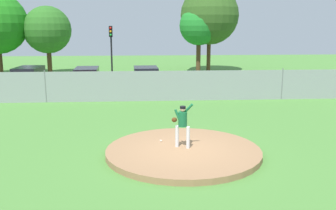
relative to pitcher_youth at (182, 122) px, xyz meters
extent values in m
plane|color=#4C8438|center=(0.03, 5.83, -1.18)|extent=(80.00, 80.00, 0.00)
cube|color=#2B2B2D|center=(0.03, 14.33, -1.18)|extent=(44.00, 7.00, 0.01)
cylinder|color=#99704C|center=(0.03, -0.17, -1.07)|extent=(5.67, 5.67, 0.21)
cylinder|color=silver|center=(-0.18, 0.09, -0.56)|extent=(0.13, 0.13, 0.81)
cylinder|color=silver|center=(0.20, -0.10, -0.56)|extent=(0.13, 0.13, 0.81)
cylinder|color=#145933|center=(0.01, 0.00, 0.11)|extent=(0.32, 0.32, 0.54)
cylinder|color=#145933|center=(0.19, 0.00, 0.48)|extent=(0.42, 0.27, 0.44)
cylinder|color=#145933|center=(-0.17, 0.00, 0.25)|extent=(0.29, 0.21, 0.46)
ellipsoid|color=#4C2D14|center=(-0.29, 0.05, 0.08)|extent=(0.20, 0.12, 0.18)
sphere|color=tan|center=(0.01, 0.00, 0.48)|extent=(0.20, 0.20, 0.20)
cylinder|color=black|center=(0.01, 0.00, 0.55)|extent=(0.21, 0.21, 0.09)
sphere|color=white|center=(-0.75, 0.75, -0.93)|extent=(0.07, 0.07, 0.07)
cube|color=gray|center=(0.03, 9.83, -0.24)|extent=(36.82, 0.03, 1.88)
cylinder|color=slate|center=(-7.34, 9.83, -0.19)|extent=(0.07, 0.07, 1.98)
cylinder|color=slate|center=(7.39, 9.83, -0.19)|extent=(0.07, 0.07, 1.98)
cube|color=#A81919|center=(-5.46, 14.21, -0.53)|extent=(2.00, 4.85, 0.66)
cube|color=black|center=(-5.46, 14.21, 0.12)|extent=(1.75, 2.70, 0.65)
cylinder|color=black|center=(-5.54, 15.69, -0.86)|extent=(1.85, 0.73, 0.64)
cylinder|color=black|center=(-5.39, 12.74, -0.86)|extent=(1.85, 0.73, 0.64)
cube|color=tan|center=(-9.52, 14.01, -0.51)|extent=(1.95, 4.80, 0.71)
cube|color=black|center=(-9.52, 14.01, 0.20)|extent=(1.73, 2.66, 0.71)
cylinder|color=black|center=(-9.46, 15.47, -0.86)|extent=(1.86, 0.71, 0.64)
cylinder|color=black|center=(-9.57, 12.54, -0.86)|extent=(1.86, 0.71, 0.64)
cube|color=#B7BABF|center=(-1.19, 14.79, -0.53)|extent=(2.08, 4.34, 0.66)
cube|color=black|center=(-1.19, 14.79, 0.10)|extent=(1.84, 2.42, 0.61)
cylinder|color=black|center=(-1.25, 16.11, -0.86)|extent=(1.98, 0.73, 0.64)
cylinder|color=black|center=(-1.13, 13.47, -0.86)|extent=(1.98, 0.73, 0.64)
cylinder|color=black|center=(-3.98, 18.48, 1.11)|extent=(0.14, 0.14, 4.58)
cube|color=black|center=(-3.98, 18.30, 2.95)|extent=(0.28, 0.24, 0.90)
sphere|color=red|center=(-3.98, 18.18, 3.22)|extent=(0.18, 0.18, 0.18)
sphere|color=orange|center=(-3.98, 18.18, 2.95)|extent=(0.18, 0.18, 0.18)
sphere|color=green|center=(-3.98, 18.18, 2.68)|extent=(0.18, 0.18, 0.18)
cylinder|color=#4C331E|center=(-14.71, 22.86, 0.24)|extent=(0.50, 0.50, 2.85)
cylinder|color=#4C331E|center=(-10.27, 23.36, 0.15)|extent=(0.43, 0.43, 2.67)
sphere|color=#2C6921|center=(-10.27, 23.36, 3.03)|extent=(4.40, 4.40, 4.40)
cylinder|color=#4C331E|center=(4.05, 23.57, 0.45)|extent=(0.43, 0.43, 3.27)
sphere|color=#217F28|center=(4.05, 23.57, 3.41)|extent=(3.77, 3.77, 3.77)
cylinder|color=#4C331E|center=(5.20, 24.34, 0.61)|extent=(0.39, 0.39, 3.57)
sphere|color=#32591F|center=(5.20, 24.34, 4.39)|extent=(5.71, 5.71, 5.71)
camera|label=1|loc=(-1.41, -13.22, 3.47)|focal=40.26mm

